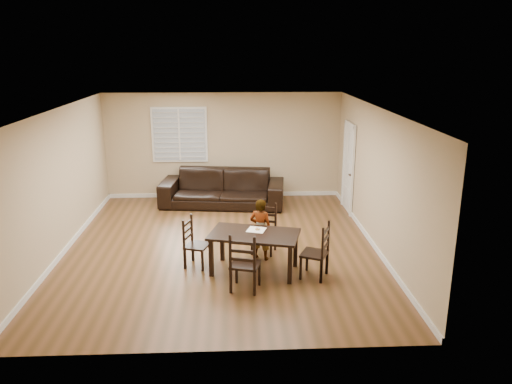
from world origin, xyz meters
TOP-DOWN VIEW (x-y plane):
  - ground at (0.00, 0.00)m, footprint 7.00×7.00m
  - room at (0.04, 0.18)m, footprint 6.04×7.04m
  - dining_table at (0.60, -1.12)m, footprint 1.68×1.21m
  - chair_near at (0.85, -0.18)m, footprint 0.53×0.51m
  - chair_far at (0.39, -1.90)m, footprint 0.54×0.52m
  - chair_left at (-0.51, -0.82)m, footprint 0.49×0.51m
  - chair_right at (1.71, -1.43)m, footprint 0.56×0.57m
  - child at (0.74, -0.59)m, footprint 0.50×0.43m
  - napkin at (0.64, -0.95)m, footprint 0.38×0.38m
  - donut at (0.66, -0.96)m, footprint 0.09×0.09m
  - sofa at (-0.02, 2.73)m, footprint 3.12×1.52m

SIDE VIEW (x-z plane):
  - ground at x=0.00m, z-range 0.00..0.00m
  - chair_left at x=-0.51m, z-range -0.04..0.87m
  - chair_near at x=0.85m, z-range -0.04..0.91m
  - sofa at x=-0.02m, z-range 0.00..0.88m
  - chair_right at x=1.71m, z-range -0.05..0.93m
  - chair_far at x=0.39m, z-range -0.05..0.95m
  - child at x=0.74m, z-range 0.00..1.16m
  - dining_table at x=0.60m, z-range 0.26..0.97m
  - napkin at x=0.64m, z-range 0.71..0.71m
  - donut at x=0.66m, z-range 0.71..0.75m
  - room at x=0.04m, z-range 0.45..3.17m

